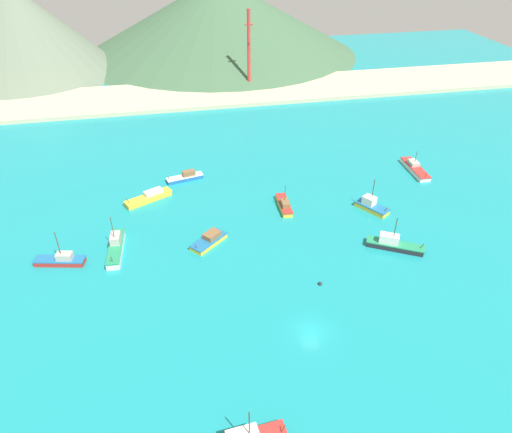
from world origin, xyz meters
name	(u,v)px	position (x,y,z in m)	size (l,w,h in m)	color
ground	(265,217)	(0.00, 30.00, -0.25)	(260.00, 280.00, 0.50)	teal
fishing_boat_0	(209,240)	(-11.61, 23.44, 0.72)	(7.20, 6.78, 1.93)	gold
fishing_boat_1	(393,244)	(19.71, 15.59, 0.93)	(9.59, 6.69, 6.35)	#232328
fishing_boat_2	(371,206)	(20.90, 28.05, 0.93)	(5.84, 7.10, 6.83)	gold
fishing_boat_3	(116,247)	(-27.75, 24.36, 0.94)	(2.83, 10.25, 6.86)	silver
fishing_boat_4	(186,177)	(-14.00, 47.41, 0.70)	(8.21, 3.64, 2.01)	#1E5BA8
fishing_boat_5	(61,260)	(-36.63, 22.78, 0.76)	(8.62, 3.89, 6.47)	red
fishing_boat_6	(415,168)	(37.02, 41.05, 0.71)	(2.82, 10.43, 4.67)	silver
fishing_boat_7	(284,205)	(4.27, 32.01, 0.75)	(2.26, 7.79, 5.36)	gold
fishing_boat_10	(149,197)	(-21.90, 40.27, 0.77)	(9.77, 6.35, 2.32)	gold
buoy_1	(320,284)	(4.29, 9.21, 0.12)	(0.68, 0.68, 0.68)	#232328
beach_strip	(217,93)	(0.00, 100.43, 0.60)	(247.00, 24.92, 1.20)	#C6B793
hill_west	(17,30)	(-63.05, 135.94, 15.02)	(64.22, 64.22, 30.04)	#60705B
hill_central	(219,16)	(7.96, 150.71, 13.99)	(109.27, 109.27, 27.98)	#3D6042
radio_tower	(249,51)	(10.68, 102.63, 12.62)	(2.47, 1.98, 24.74)	#B7332D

